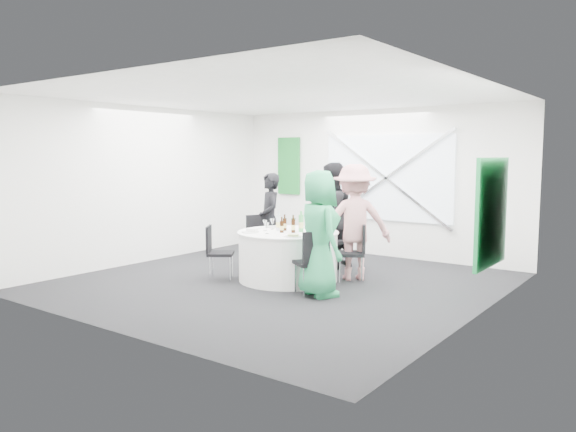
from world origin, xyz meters
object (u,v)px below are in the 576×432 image
Objects in this scene: chair_back_right at (356,248)px; person_man_back at (332,216)px; person_woman_pink at (354,222)px; green_water_bottle at (301,223)px; clear_water_bottle at (279,223)px; person_woman_green at (319,233)px; chair_back_left at (260,237)px; person_man_back_left at (270,220)px; banquet_table at (288,256)px; chair_front_left at (216,248)px; chair_front_right at (313,258)px; chair_back at (337,234)px.

person_man_back is at bearing -158.34° from chair_back_right.
green_water_bottle is at bearing 2.82° from person_woman_pink.
green_water_bottle is 0.36m from clear_water_bottle.
person_woman_green is 1.19m from clear_water_bottle.
chair_back_left is 2.83× the size of green_water_bottle.
clear_water_bottle is (-0.34, -0.11, -0.01)m from green_water_bottle.
person_man_back_left reaches higher than chair_back_right.
banquet_table is 1.13m from chair_front_left.
chair_back_right is 1.14m from person_man_back.
chair_back_left is 0.56× the size of person_man_back_left.
green_water_bottle is 1.07× the size of clear_water_bottle.
banquet_table is at bearing -0.00° from person_man_back_left.
chair_back_right is 2.94× the size of clear_water_bottle.
chair_front_right is (0.84, -0.57, 0.15)m from banquet_table.
person_woman_green is (0.01, -1.06, 0.35)m from chair_back_right.
chair_back reaches higher than chair_front_left.
person_woman_pink is at bearing 56.65° from person_man_back.
chair_back_left is 1.12m from chair_front_left.
chair_back_right is (1.85, 0.06, -0.02)m from chair_back_left.
banquet_table is at bearing 0.00° from person_woman_green.
chair_back is 1.86m from person_woman_green.
person_man_back_left is 1.08m from person_man_back.
chair_front_left is 1.87m from person_woman_green.
green_water_bottle reaches higher than chair_back_left.
clear_water_bottle is (-0.35, -1.18, 0.27)m from chair_back.
chair_front_right is at bearing -60.26° from chair_back.
chair_back_right is at bearing 27.72° from clear_water_bottle.
green_water_bottle is (-0.61, -0.56, -0.01)m from person_woman_pink.
green_water_bottle is at bearing 18.44° from clear_water_bottle.
banquet_table is at bearing -90.00° from chair_front_right.
chair_back reaches higher than chair_front_right.
person_woman_green is (0.12, -1.18, -0.03)m from person_woman_pink.
person_woman_pink is (-0.11, 0.12, 0.38)m from chair_back_right.
chair_back is at bearing 89.84° from green_water_bottle.
green_water_bottle reaches higher than chair_back.
person_woman_pink is (0.79, 0.66, 0.52)m from banquet_table.
person_man_back reaches higher than chair_back_right.
person_woman_pink is (0.75, -0.53, -0.01)m from person_man_back.
chair_back is 1.13× the size of chair_front_right.
person_woman_pink reaches higher than chair_back.
person_man_back is at bearing 177.59° from chair_back.
person_man_back_left is (0.02, 0.26, 0.28)m from chair_back_left.
chair_front_right reaches higher than banquet_table.
chair_front_left is 2.19m from person_woman_pink.
person_woman_pink reaches higher than green_water_bottle.
person_woman_pink reaches higher than banquet_table.
chair_back is 1.11m from green_water_bottle.
green_water_bottle reaches higher than chair_back_right.
person_woman_green reaches higher than chair_back.
banquet_table is 1.16m from person_woman_green.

